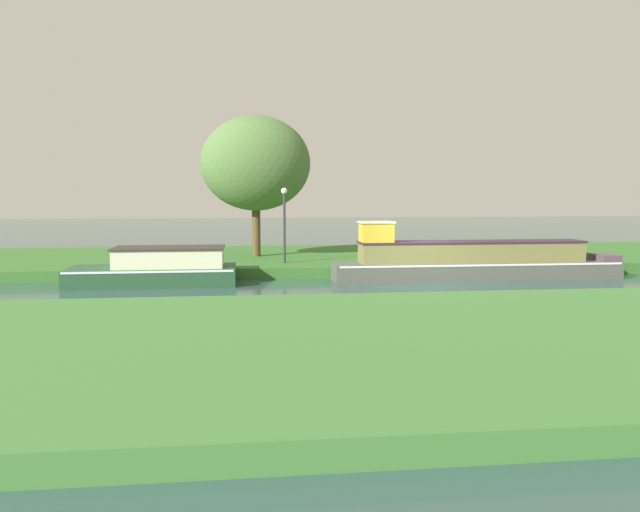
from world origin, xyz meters
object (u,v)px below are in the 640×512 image
(slate_narrowboat, at_px, (472,261))
(lamp_post, at_px, (284,216))
(forest_barge, at_px, (159,269))
(mooring_post_near, at_px, (524,254))
(willow_tree_left, at_px, (256,164))

(slate_narrowboat, height_order, lamp_post, lamp_post)
(lamp_post, bearing_deg, forest_barge, -150.63)
(forest_barge, bearing_deg, lamp_post, 29.37)
(forest_barge, relative_size, mooring_post_near, 8.40)
(willow_tree_left, bearing_deg, mooring_post_near, -19.54)
(willow_tree_left, height_order, mooring_post_near, willow_tree_left)
(willow_tree_left, relative_size, lamp_post, 2.05)
(slate_narrowboat, xyz_separation_m, willow_tree_left, (-7.60, 5.21, 3.67))
(forest_barge, xyz_separation_m, mooring_post_near, (13.69, 1.56, 0.20))
(forest_barge, relative_size, lamp_post, 1.92)
(lamp_post, xyz_separation_m, mooring_post_near, (9.25, -0.94, -1.49))
(forest_barge, distance_m, lamp_post, 5.37)
(mooring_post_near, bearing_deg, forest_barge, -173.49)
(forest_barge, height_order, mooring_post_near, forest_barge)
(lamp_post, distance_m, mooring_post_near, 9.42)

